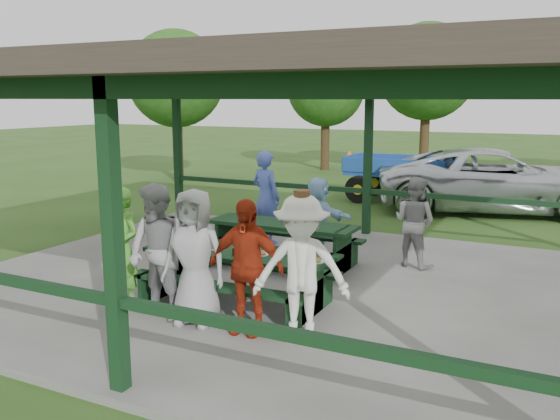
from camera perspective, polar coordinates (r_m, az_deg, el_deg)
The scene contains 19 objects.
ground at distance 9.27m, azimuth 0.79°, elevation -7.57°, with size 90.00×90.00×0.00m, color #294B17.
concrete_slab at distance 9.26m, azimuth 0.79°, elevation -7.27°, with size 10.00×8.00×0.10m, color #62625D.
pavilion_structure at distance 8.81m, azimuth 0.84°, elevation 12.40°, with size 10.60×8.60×3.24m.
picnic_table_near at distance 8.19m, azimuth -4.23°, elevation -5.88°, with size 2.60×1.39×0.75m.
picnic_table_far at distance 10.02m, azimuth 0.19°, elevation -2.77°, with size 2.53×1.39×0.75m.
table_setting at distance 8.16m, azimuth -4.36°, elevation -3.68°, with size 2.38×0.45×0.10m.
contestant_green at distance 8.22m, azimuth -15.00°, elevation -3.62°, with size 0.60×0.39×1.65m, color #4DA12E.
contestant_grey_left at distance 7.70m, azimuth -11.67°, elevation -4.02°, with size 0.85×0.67×1.76m, color #969598.
contestant_grey_mid at distance 7.46m, azimuth -8.23°, elevation -4.53°, with size 0.84×0.55×1.72m, color #969698.
contestant_red at distance 7.13m, azimuth -3.29°, elevation -5.44°, with size 0.97×0.40×1.65m, color #A02811.
contestant_white_fedora at distance 6.84m, azimuth 2.06°, elevation -5.71°, with size 1.27×0.97×1.79m.
spectator_lblue at distance 10.65m, azimuth 3.70°, elevation -0.62°, with size 1.33×0.42×1.44m, color #93C0E3.
spectator_blue at distance 11.54m, azimuth -1.36°, elevation 1.24°, with size 0.66×0.44×1.82m, color #4559B4.
spectator_grey at distance 10.21m, azimuth 12.81°, elevation -1.11°, with size 0.74×0.58×1.53m, color gray.
pickup_truck at distance 16.26m, azimuth 19.99°, elevation 2.69°, with size 2.72×5.90×1.64m, color silver.
farm_trailer at distance 17.22m, azimuth 11.35°, elevation 3.08°, with size 3.94×1.76×1.38m.
tree_far_left at distance 24.47m, azimuth 4.43°, elevation 11.62°, with size 3.13×3.13×4.89m.
tree_left at distance 23.59m, azimuth 13.99°, elevation 12.76°, with size 3.67×3.67×5.73m.
tree_edge_left at distance 21.31m, azimuth -10.00°, elevation 12.29°, with size 3.36×3.36×5.25m.
Camera 1 is at (3.81, -7.94, 2.91)m, focal length 38.00 mm.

